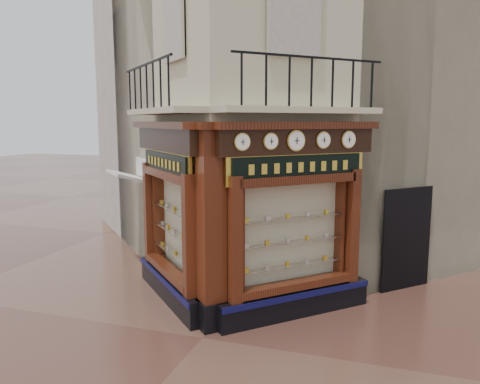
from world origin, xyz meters
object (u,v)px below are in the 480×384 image
at_px(corner_pilaster, 211,230).
at_px(awning, 131,267).
at_px(clock_b, 271,141).
at_px(signboard_left, 165,163).
at_px(clock_e, 348,140).
at_px(signboard_right, 299,167).
at_px(clock_a, 242,142).
at_px(clock_d, 323,140).
at_px(clock_c, 296,141).

distance_m(corner_pilaster, awning, 4.92).
distance_m(corner_pilaster, clock_b, 2.01).
height_order(clock_b, signboard_left, clock_b).
distance_m(clock_e, awning, 6.97).
bearing_deg(signboard_right, awning, 115.10).
relative_size(corner_pilaster, signboard_left, 1.84).
distance_m(clock_b, signboard_right, 0.89).
xyz_separation_m(clock_b, clock_e, (1.30, 1.30, 0.00)).
bearing_deg(clock_a, clock_b, 0.00).
bearing_deg(awning, clock_e, -145.57).
relative_size(awning, signboard_left, 0.69).
height_order(clock_a, signboard_right, clock_a).
height_order(clock_e, signboard_left, clock_e).
bearing_deg(awning, corner_pilaster, -173.64).
xyz_separation_m(clock_a, clock_d, (1.27, 1.27, 0.00)).
bearing_deg(signboard_left, clock_e, -124.36).
bearing_deg(clock_b, clock_c, -0.00).
relative_size(clock_e, signboard_left, 0.17).
bearing_deg(awning, signboard_left, -176.16).
relative_size(clock_a, signboard_right, 0.14).
bearing_deg(clock_b, clock_a, -180.00).
xyz_separation_m(clock_e, signboard_left, (-3.79, -0.71, -0.52)).
distance_m(clock_a, clock_c, 1.16).
relative_size(clock_b, clock_e, 0.89).
relative_size(signboard_left, signboard_right, 0.94).
bearing_deg(clock_b, clock_e, 0.00).
relative_size(clock_b, signboard_right, 0.14).
distance_m(clock_a, clock_e, 2.43).
bearing_deg(signboard_left, corner_pilaster, -169.75).
bearing_deg(clock_e, awning, 124.43).
bearing_deg(clock_c, clock_e, 0.00).
distance_m(clock_e, signboard_right, 1.24).
relative_size(clock_b, clock_c, 0.78).
xyz_separation_m(clock_d, awning, (-5.41, 1.54, -3.62)).
bearing_deg(clock_d, clock_a, -180.00).
relative_size(clock_a, clock_d, 0.96).
height_order(clock_c, signboard_left, clock_c).
height_order(clock_d, signboard_right, clock_d).
height_order(awning, signboard_right, signboard_right).
relative_size(awning, signboard_right, 0.65).
relative_size(clock_b, clock_d, 0.93).
bearing_deg(clock_d, clock_b, -180.00).
bearing_deg(clock_b, awning, 107.36).
distance_m(clock_a, clock_d, 1.80).
xyz_separation_m(clock_b, clock_d, (0.85, 0.85, 0.00)).
bearing_deg(clock_a, clock_c, 0.00).
xyz_separation_m(clock_d, signboard_right, (-0.42, -0.27, -0.52)).
bearing_deg(clock_c, signboard_right, 35.85).
relative_size(clock_b, signboard_left, 0.15).
distance_m(signboard_left, signboard_right, 2.92).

